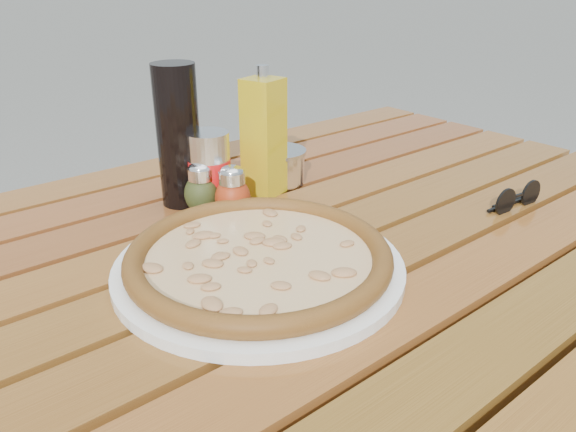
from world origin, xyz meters
TOP-DOWN VIEW (x-y plane):
  - table at (0.00, -0.00)m, footprint 1.40×0.90m
  - plate at (-0.09, -0.04)m, footprint 0.45×0.45m
  - pizza at (-0.09, -0.04)m, footprint 0.43×0.43m
  - pepper_shaker at (-0.02, 0.12)m, footprint 0.07×0.07m
  - oregano_shaker at (-0.05, 0.17)m, footprint 0.07×0.07m
  - dark_bottle at (-0.05, 0.22)m, footprint 0.07×0.07m
  - soda_can at (-0.03, 0.18)m, footprint 0.07×0.07m
  - olive_oil_cruet at (0.07, 0.17)m, footprint 0.07×0.07m
  - parmesan_tin at (0.12, 0.19)m, footprint 0.10×0.10m
  - sunglasses at (0.34, -0.13)m, footprint 0.11×0.03m

SIDE VIEW (x-z plane):
  - table at x=0.00m, z-range 0.30..1.05m
  - plate at x=-0.09m, z-range 0.75..0.76m
  - sunglasses at x=0.34m, z-range 0.74..0.79m
  - pizza at x=-0.09m, z-range 0.76..0.79m
  - parmesan_tin at x=0.12m, z-range 0.74..0.82m
  - pepper_shaker at x=-0.02m, z-range 0.75..0.83m
  - oregano_shaker at x=-0.05m, z-range 0.75..0.83m
  - soda_can at x=-0.03m, z-range 0.75..0.87m
  - olive_oil_cruet at x=0.07m, z-range 0.74..0.95m
  - dark_bottle at x=-0.05m, z-range 0.75..0.97m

